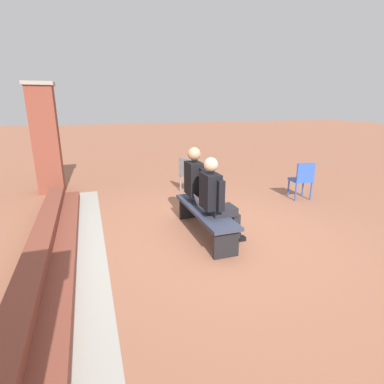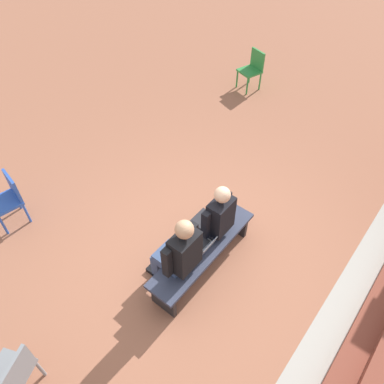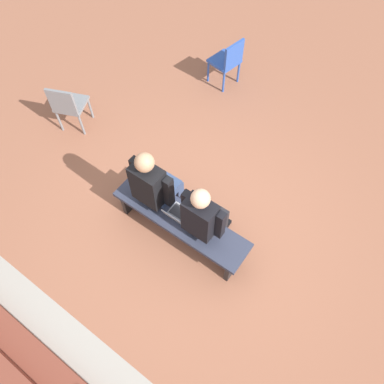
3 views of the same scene
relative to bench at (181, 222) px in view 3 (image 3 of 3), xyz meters
name	(u,v)px [view 3 (image 3 of 3)]	position (x,y,z in m)	size (l,w,h in m)	color
ground_plane	(192,232)	(-0.10, -0.10, -0.35)	(60.00, 60.00, 0.00)	#9E6047
concrete_strip	(85,353)	(0.00, 1.78, -0.35)	(6.49, 0.40, 0.01)	#A8A399
bench	(181,222)	(0.00, 0.00, 0.00)	(1.80, 0.44, 0.45)	#33384C
person_student	(205,216)	(-0.30, -0.07, 0.36)	(0.54, 0.68, 1.33)	#232328
person_adult	(155,184)	(0.41, -0.07, 0.38)	(0.57, 0.72, 1.38)	#384C75
laptop	(179,216)	(0.02, 0.01, 0.15)	(0.32, 0.29, 0.21)	#9EA0A5
plastic_chair_far_right	(228,60)	(1.10, -2.76, 0.13)	(0.49, 0.49, 0.84)	#2D56B7
plastic_chair_near_bench_left	(68,105)	(2.46, -0.54, 0.13)	(0.55, 0.55, 0.84)	gray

